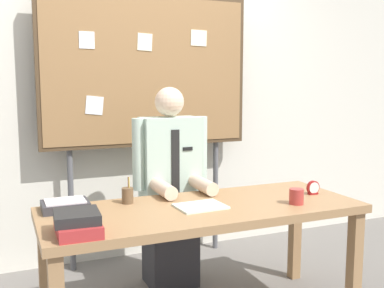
% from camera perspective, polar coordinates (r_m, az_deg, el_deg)
% --- Properties ---
extents(back_wall, '(6.40, 0.08, 2.70)m').
position_cam_1_polar(back_wall, '(3.82, -6.46, 6.14)').
color(back_wall, silver).
rests_on(back_wall, ground_plane).
extents(desk, '(1.89, 0.74, 0.72)m').
position_cam_1_polar(desk, '(2.75, 1.42, -9.41)').
color(desk, '#9E754C').
rests_on(desk, ground_plane).
extents(person, '(0.55, 0.56, 1.42)m').
position_cam_1_polar(person, '(3.25, -2.70, -6.38)').
color(person, '#2D2D33').
rests_on(person, ground_plane).
extents(bulletin_board, '(1.68, 0.09, 2.14)m').
position_cam_1_polar(bulletin_board, '(3.63, -5.57, 8.77)').
color(bulletin_board, '#4C3823').
rests_on(bulletin_board, ground_plane).
extents(book_stack, '(0.23, 0.28, 0.11)m').
position_cam_1_polar(book_stack, '(2.30, -14.12, -9.58)').
color(book_stack, '#B22D2D').
rests_on(book_stack, desk).
extents(open_notebook, '(0.29, 0.23, 0.01)m').
position_cam_1_polar(open_notebook, '(2.70, 1.07, -7.80)').
color(open_notebook, silver).
rests_on(open_notebook, desk).
extents(desk_clock, '(0.09, 0.04, 0.09)m').
position_cam_1_polar(desk_clock, '(3.10, 14.90, -5.38)').
color(desk_clock, maroon).
rests_on(desk_clock, desk).
extents(coffee_mug, '(0.09, 0.09, 0.09)m').
position_cam_1_polar(coffee_mug, '(2.83, 12.92, -6.41)').
color(coffee_mug, '#B23833').
rests_on(coffee_mug, desk).
extents(pen_holder, '(0.07, 0.07, 0.16)m').
position_cam_1_polar(pen_holder, '(2.80, -8.06, -6.36)').
color(pen_holder, brown).
rests_on(pen_holder, desk).
extents(paper_tray, '(0.26, 0.20, 0.06)m').
position_cam_1_polar(paper_tray, '(2.73, -15.57, -7.39)').
color(paper_tray, '#333338').
rests_on(paper_tray, desk).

